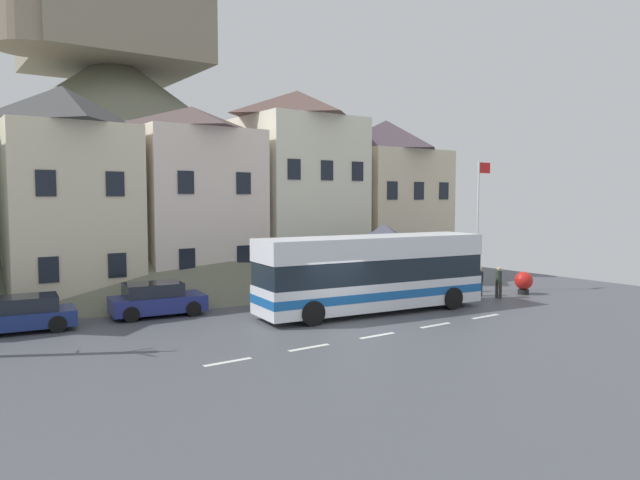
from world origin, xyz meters
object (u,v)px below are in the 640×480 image
at_px(townhouse_03, 298,187).
at_px(pedestrian_01, 462,277).
at_px(townhouse_04, 386,197).
at_px(bus_shelter, 384,236).
at_px(townhouse_01, 65,195).
at_px(parked_car_01, 18,315).
at_px(pedestrian_02, 480,280).
at_px(pedestrian_00, 499,281).
at_px(parked_car_02, 157,300).
at_px(parked_car_00, 437,271).
at_px(transit_bus, 372,274).
at_px(townhouse_02, 193,200).
at_px(harbour_buoy, 524,282).
at_px(public_bench, 361,281).
at_px(flagpole, 479,216).
at_px(hilltop_castle, 115,154).

distance_m(townhouse_03, pedestrian_01, 10.97).
bearing_deg(townhouse_03, townhouse_04, 1.02).
bearing_deg(bus_shelter, townhouse_01, 154.27).
relative_size(parked_car_01, pedestrian_02, 2.90).
height_order(townhouse_03, pedestrian_00, townhouse_03).
relative_size(townhouse_03, parked_car_02, 2.80).
bearing_deg(parked_car_00, transit_bus, -158.18).
height_order(townhouse_03, parked_car_01, townhouse_03).
distance_m(townhouse_02, harbour_buoy, 17.87).
height_order(townhouse_04, pedestrian_01, townhouse_04).
relative_size(townhouse_02, parked_car_01, 2.28).
bearing_deg(pedestrian_02, townhouse_02, 139.32).
relative_size(townhouse_02, public_bench, 6.35).
distance_m(parked_car_02, flagpole, 17.09).
relative_size(parked_car_01, pedestrian_00, 2.75).
distance_m(bus_shelter, parked_car_02, 12.03).
height_order(pedestrian_01, flagpole, flagpole).
distance_m(townhouse_02, pedestrian_01, 14.84).
xyz_separation_m(parked_car_01, public_bench, (16.99, 0.57, -0.18)).
distance_m(bus_shelter, pedestrian_02, 5.38).
bearing_deg(pedestrian_01, pedestrian_02, -97.36).
distance_m(bus_shelter, harbour_buoy, 7.65).
distance_m(townhouse_02, transit_bus, 11.18).
bearing_deg(townhouse_03, bus_shelter, -80.11).
bearing_deg(transit_bus, townhouse_04, 52.87).
relative_size(bus_shelter, harbour_buoy, 3.09).
bearing_deg(transit_bus, public_bench, 61.70).
height_order(hilltop_castle, pedestrian_01, hilltop_castle).
xyz_separation_m(townhouse_03, parked_car_02, (-10.62, -5.37, -4.98)).
height_order(pedestrian_00, public_bench, pedestrian_00).
distance_m(townhouse_03, pedestrian_00, 12.88).
bearing_deg(pedestrian_00, parked_car_02, 160.56).
height_order(townhouse_03, townhouse_04, townhouse_03).
xyz_separation_m(bus_shelter, pedestrian_02, (3.50, -3.44, -2.21)).
bearing_deg(parked_car_00, townhouse_04, 76.94).
height_order(hilltop_castle, transit_bus, hilltop_castle).
relative_size(public_bench, flagpole, 0.22).
height_order(townhouse_03, bus_shelter, townhouse_03).
relative_size(hilltop_castle, parked_car_02, 10.86).
xyz_separation_m(townhouse_01, townhouse_04, (20.06, -0.17, -0.07)).
bearing_deg(townhouse_01, harbour_buoy, -29.30).
bearing_deg(parked_car_00, bus_shelter, -172.65).
xyz_separation_m(hilltop_castle, transit_bus, (3.41, -26.55, -6.63)).
distance_m(hilltop_castle, pedestrian_01, 28.32).
height_order(townhouse_01, harbour_buoy, townhouse_01).
height_order(townhouse_02, pedestrian_00, townhouse_02).
bearing_deg(townhouse_03, hilltop_castle, 110.07).
height_order(townhouse_03, flagpole, townhouse_03).
relative_size(townhouse_01, parked_car_00, 2.35).
relative_size(transit_bus, pedestrian_01, 6.59).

